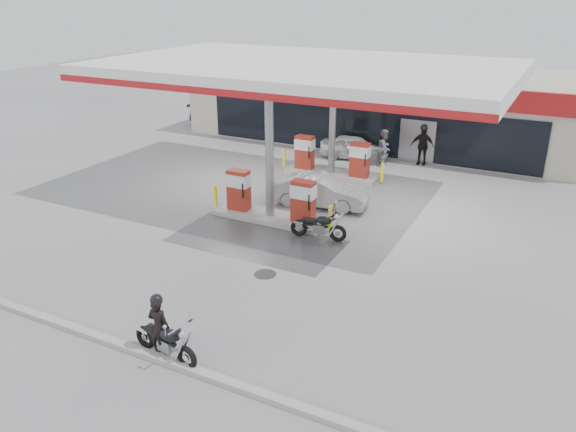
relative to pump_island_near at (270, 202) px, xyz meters
name	(u,v)px	position (x,y,z in m)	size (l,w,h in m)	color
ground	(244,238)	(0.00, -2.00, -0.71)	(90.00, 90.00, 0.00)	gray
wet_patch	(256,241)	(0.50, -2.00, -0.71)	(6.00, 3.00, 0.00)	#4C4C4F
drain_cover	(265,274)	(2.00, -4.00, -0.71)	(0.70, 0.70, 0.01)	#38383A
kerb	(101,338)	(0.00, -9.00, -0.64)	(28.00, 0.25, 0.15)	gray
store_building	(386,104)	(0.01, 13.94, 1.30)	(22.00, 8.22, 4.00)	#BCB09E
canopy	(305,70)	(0.00, 3.00, 4.56)	(16.00, 10.02, 5.51)	silver
pump_island_near	(270,202)	(0.00, 0.00, 0.00)	(5.14, 1.30, 1.78)	#9E9E99
pump_island_far	(331,161)	(0.00, 6.00, 0.00)	(5.14, 1.30, 1.78)	#9E9E99
main_motorcycle	(166,342)	(1.97, -8.80, -0.25)	(2.04, 0.78, 1.05)	black
biker_main	(159,327)	(1.78, -8.78, 0.09)	(0.59, 0.38, 1.61)	black
parked_motorcycle	(319,226)	(2.41, -0.79, -0.24)	(2.08, 0.80, 1.07)	black
sedan_white	(355,147)	(-0.05, 9.20, -0.11)	(1.42, 3.54, 1.21)	silver
attendant	(384,147)	(1.67, 8.80, 0.20)	(0.89, 0.69, 1.82)	slate
hatchback_silver	(320,191)	(1.11, 2.20, -0.07)	(1.35, 3.88, 1.28)	#A7AAAF
parked_car_left	(223,117)	(-10.00, 12.00, -0.03)	(1.90, 4.67, 1.36)	#161B4A
biker_walking	(422,146)	(3.31, 9.80, 0.25)	(1.13, 0.47, 1.92)	black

